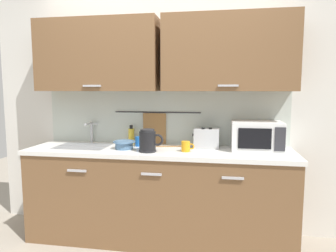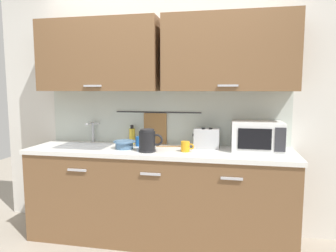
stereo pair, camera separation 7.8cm
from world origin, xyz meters
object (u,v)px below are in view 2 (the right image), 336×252
at_px(toaster, 207,138).
at_px(mug_by_kettle, 186,147).
at_px(microwave, 257,136).
at_px(dish_soap_bottle, 132,136).
at_px(mug_near_sink, 140,141).
at_px(wooden_spoon, 174,146).
at_px(electric_kettle, 148,141).
at_px(mixing_bowl, 124,144).

height_order(toaster, mug_by_kettle, toaster).
relative_size(microwave, mug_by_kettle, 3.83).
bearing_deg(dish_soap_bottle, mug_by_kettle, -26.31).
bearing_deg(mug_near_sink, wooden_spoon, 2.41).
bearing_deg(electric_kettle, mug_by_kettle, 11.07).
distance_m(dish_soap_bottle, mixing_bowl, 0.28).
relative_size(mixing_bowl, mug_by_kettle, 1.78).
distance_m(electric_kettle, mixing_bowl, 0.28).
height_order(mixing_bowl, toaster, toaster).
bearing_deg(toaster, electric_kettle, -151.07).
height_order(mug_near_sink, mixing_bowl, mug_near_sink).
bearing_deg(electric_kettle, dish_soap_bottle, 125.91).
relative_size(mug_by_kettle, wooden_spoon, 0.44).
xyz_separation_m(toaster, mug_by_kettle, (-0.18, -0.22, -0.05)).
xyz_separation_m(electric_kettle, mixing_bowl, (-0.26, 0.09, -0.06)).
xyz_separation_m(microwave, dish_soap_bottle, (-1.25, 0.12, -0.05)).
bearing_deg(electric_kettle, microwave, 14.11).
xyz_separation_m(dish_soap_bottle, mixing_bowl, (0.01, -0.27, -0.04)).
distance_m(toaster, mug_by_kettle, 0.28).
bearing_deg(mixing_bowl, dish_soap_bottle, 92.18).
bearing_deg(electric_kettle, wooden_spoon, 54.96).
height_order(dish_soap_bottle, toaster, dish_soap_bottle).
distance_m(dish_soap_bottle, mug_near_sink, 0.16).
bearing_deg(mug_near_sink, electric_kettle, -60.15).
height_order(dish_soap_bottle, wooden_spoon, dish_soap_bottle).
height_order(electric_kettle, dish_soap_bottle, electric_kettle).
relative_size(toaster, mug_by_kettle, 2.13).
bearing_deg(mixing_bowl, wooden_spoon, 22.01).
bearing_deg(mug_near_sink, microwave, -0.64).
relative_size(microwave, toaster, 1.80).
xyz_separation_m(mixing_bowl, wooden_spoon, (0.45, 0.18, -0.04)).
height_order(microwave, electric_kettle, microwave).
height_order(dish_soap_bottle, mixing_bowl, dish_soap_bottle).
xyz_separation_m(electric_kettle, dish_soap_bottle, (-0.27, 0.37, -0.01)).
relative_size(dish_soap_bottle, toaster, 0.77).
bearing_deg(electric_kettle, mug_near_sink, 119.85).
bearing_deg(wooden_spoon, mixing_bowl, -157.99).
bearing_deg(mug_by_kettle, dish_soap_bottle, 153.69).
xyz_separation_m(dish_soap_bottle, toaster, (0.78, -0.08, 0.01)).
relative_size(mug_near_sink, toaster, 0.47).
height_order(dish_soap_bottle, mug_near_sink, dish_soap_bottle).
distance_m(dish_soap_bottle, toaster, 0.79).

